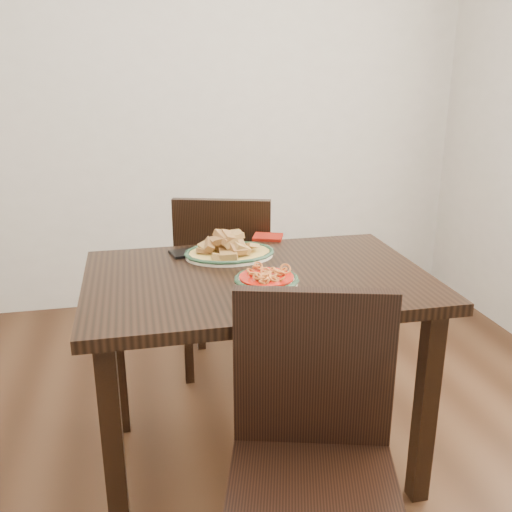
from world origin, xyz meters
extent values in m
plane|color=#321D10|center=(0.00, 0.00, 0.00)|extent=(3.50, 3.50, 0.00)
cube|color=beige|center=(0.00, 1.75, 1.30)|extent=(3.50, 0.10, 2.60)
cube|color=black|center=(0.12, 0.09, 0.73)|extent=(1.15, 0.77, 0.04)
cube|color=black|center=(-0.38, -0.21, 0.35)|extent=(0.06, 0.06, 0.71)
cube|color=black|center=(0.62, -0.21, 0.35)|extent=(0.06, 0.06, 0.71)
cube|color=black|center=(-0.38, 0.40, 0.35)|extent=(0.06, 0.06, 0.71)
cube|color=black|center=(0.62, 0.40, 0.35)|extent=(0.06, 0.06, 0.71)
cube|color=black|center=(0.15, 0.83, 0.43)|extent=(0.52, 0.52, 0.04)
cube|color=black|center=(0.36, 0.95, 0.21)|extent=(0.04, 0.04, 0.41)
cube|color=black|center=(0.03, 1.04, 0.21)|extent=(0.04, 0.04, 0.41)
cube|color=black|center=(0.26, 0.62, 0.21)|extent=(0.04, 0.04, 0.41)
cube|color=black|center=(-0.07, 0.72, 0.21)|extent=(0.04, 0.04, 0.41)
cube|color=black|center=(0.09, 0.65, 0.67)|extent=(0.41, 0.16, 0.44)
cube|color=black|center=(0.11, -0.60, 0.43)|extent=(0.52, 0.52, 0.04)
cube|color=black|center=(0.16, -0.42, 0.67)|extent=(0.42, 0.15, 0.44)
ellipsoid|color=beige|center=(0.07, 0.31, 0.76)|extent=(0.33, 0.25, 0.02)
ellipsoid|color=gold|center=(0.07, 0.31, 0.76)|extent=(0.31, 0.24, 0.01)
torus|color=#183623|center=(0.07, 0.31, 0.77)|extent=(0.26, 0.26, 0.01)
cylinder|color=beige|center=(0.11, -0.10, 0.78)|extent=(0.19, 0.19, 0.06)
torus|color=#16311E|center=(0.11, -0.10, 0.81)|extent=(0.20, 0.20, 0.02)
cylinder|color=#AD1307|center=(0.11, -0.10, 0.81)|extent=(0.17, 0.17, 0.01)
cube|color=black|center=(-0.06, 0.37, 0.76)|extent=(0.19, 0.13, 0.01)
cube|color=maroon|center=(0.26, 0.50, 0.76)|extent=(0.14, 0.13, 0.01)
camera|label=1|loc=(-0.27, -1.68, 1.42)|focal=40.00mm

